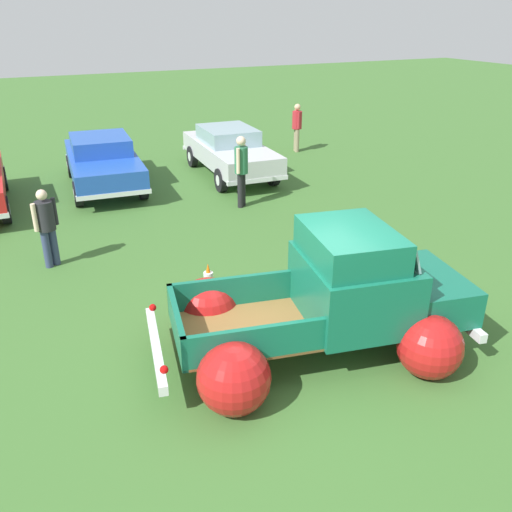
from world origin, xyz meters
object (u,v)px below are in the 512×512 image
object	(u,v)px
spectator_0	(297,125)
spectator_2	(241,167)
show_car_1	(103,160)
lane_cone_0	(208,280)
show_car_2	(230,150)
vintage_pickup_truck	(335,304)
spectator_1	(46,224)

from	to	relation	value
spectator_0	spectator_2	world-z (taller)	spectator_2
show_car_1	lane_cone_0	xyz separation A→B (m)	(0.36, -7.41, -0.47)
show_car_1	spectator_0	xyz separation A→B (m)	(7.07, 1.37, 0.17)
show_car_1	show_car_2	xyz separation A→B (m)	(3.73, -0.42, -0.00)
spectator_0	spectator_2	xyz separation A→B (m)	(-4.20, -4.61, 0.10)
lane_cone_0	vintage_pickup_truck	bearing A→B (deg)	-64.82
show_car_2	lane_cone_0	xyz separation A→B (m)	(-3.37, -6.99, -0.47)
vintage_pickup_truck	show_car_2	distance (m)	9.61
show_car_1	show_car_2	size ratio (longest dim) A/B	1.01
show_car_2	spectator_2	world-z (taller)	spectator_2
spectator_1	spectator_2	xyz separation A→B (m)	(4.88, 1.65, 0.15)
vintage_pickup_truck	show_car_1	size ratio (longest dim) A/B	1.05
show_car_2	lane_cone_0	size ratio (longest dim) A/B	7.33
show_car_1	spectator_0	world-z (taller)	spectator_0
spectator_0	spectator_1	xyz separation A→B (m)	(-9.08, -6.27, -0.05)
spectator_0	spectator_1	size ratio (longest dim) A/B	1.05
show_car_2	spectator_2	size ratio (longest dim) A/B	2.53
vintage_pickup_truck	spectator_2	distance (m)	6.67
spectator_2	show_car_2	bearing A→B (deg)	-62.98
show_car_2	spectator_1	size ratio (longest dim) A/B	2.91
spectator_1	spectator_2	world-z (taller)	spectator_2
spectator_1	lane_cone_0	bearing A→B (deg)	14.71
spectator_2	lane_cone_0	distance (m)	4.91
spectator_0	spectator_1	world-z (taller)	spectator_0
vintage_pickup_truck	spectator_0	distance (m)	12.46
spectator_1	lane_cone_0	distance (m)	3.51
spectator_2	spectator_1	bearing A→B (deg)	62.83
vintage_pickup_truck	spectator_2	size ratio (longest dim) A/B	2.68
spectator_0	lane_cone_0	world-z (taller)	spectator_0
spectator_0	show_car_1	bearing A→B (deg)	-154.07
show_car_1	spectator_0	size ratio (longest dim) A/B	2.80
show_car_1	show_car_2	world-z (taller)	same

